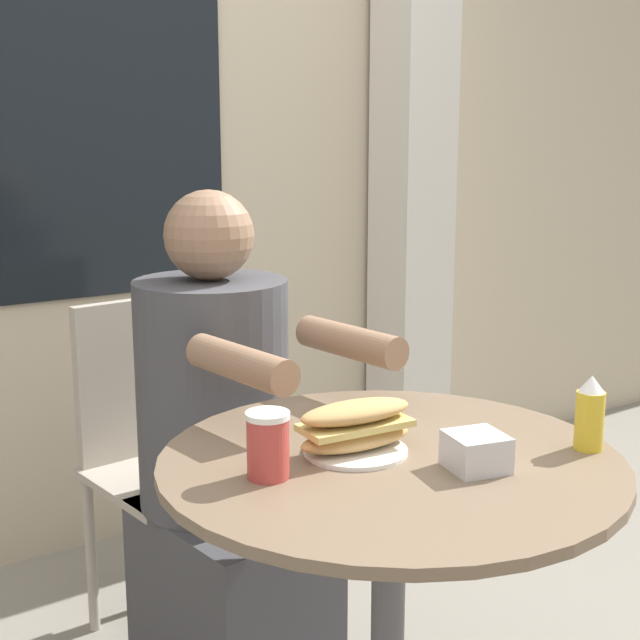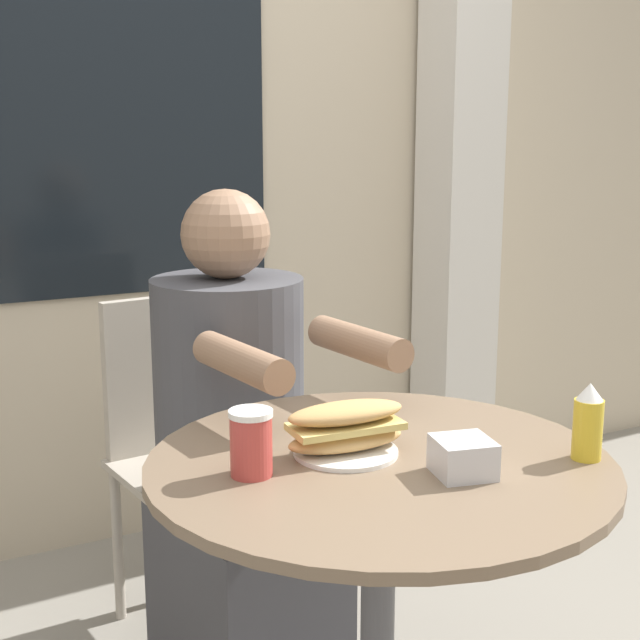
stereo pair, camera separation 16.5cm
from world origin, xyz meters
name	(u,v)px [view 1 (the left image)]	position (x,y,z in m)	size (l,w,h in m)	color
storefront_wall	(73,93)	(0.00, 1.52, 1.40)	(8.00, 0.09, 2.80)	#B7A88E
lattice_pillar	(413,158)	(1.15, 1.35, 1.20)	(0.22, 0.22, 2.40)	beige
cafe_table	(389,562)	(0.00, 0.00, 0.56)	(0.80, 0.80, 0.75)	brown
diner_chair	(156,436)	(-0.03, 0.93, 0.52)	(0.42, 0.42, 0.87)	#ADA393
seated_diner	(224,483)	(-0.02, 0.58, 0.51)	(0.40, 0.64, 1.17)	#424247
sandwich_on_plate	(356,429)	(-0.04, 0.05, 0.79)	(0.22, 0.18, 0.09)	white
drink_cup	(268,445)	(-0.22, 0.04, 0.81)	(0.07, 0.07, 0.11)	#B73D38
napkin_box	(476,452)	(0.08, -0.12, 0.78)	(0.11, 0.11, 0.06)	silver
condiment_bottle	(590,414)	(0.31, -0.16, 0.81)	(0.05, 0.05, 0.13)	gold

